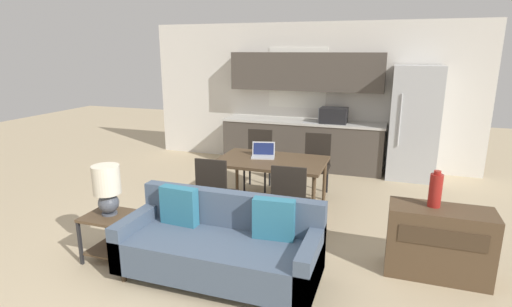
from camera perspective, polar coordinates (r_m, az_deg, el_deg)
ground_plane at (r=4.07m, az=-7.74°, el=-18.28°), size 20.00×20.00×0.00m
wall_back at (r=7.86m, az=7.28°, el=8.35°), size 6.40×0.07×2.70m
kitchen_counter at (r=7.64m, az=6.79°, el=4.31°), size 3.04×0.65×2.15m
refrigerator at (r=7.38m, az=21.63°, el=4.04°), size 0.79×0.71×1.95m
dining_table at (r=5.50m, az=2.20°, el=-1.51°), size 1.47×0.94×0.73m
couch at (r=4.04m, az=-4.94°, el=-12.92°), size 1.95×0.80×0.84m
side_table at (r=4.61m, az=-20.27°, el=-10.08°), size 0.46×0.46×0.51m
table_lamp at (r=4.45m, az=-20.51°, el=-4.48°), size 0.28×0.28×0.54m
credenza at (r=4.42m, az=24.61°, el=-11.46°), size 0.97×0.43×0.71m
vase at (r=4.26m, az=24.26°, el=-4.77°), size 0.12×0.12×0.36m
dining_chair_near_right at (r=4.68m, az=4.86°, el=-6.57°), size 0.45×0.45×0.94m
dining_chair_far_right at (r=6.24m, az=8.61°, el=-1.21°), size 0.44×0.44×0.94m
dining_chair_near_left at (r=4.96m, az=-5.85°, el=-5.31°), size 0.44×0.44×0.94m
dining_chair_far_left at (r=6.47m, az=0.34°, el=-0.48°), size 0.45×0.45×0.94m
laptop at (r=5.63m, az=1.05°, el=0.02°), size 0.37×0.32×0.20m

